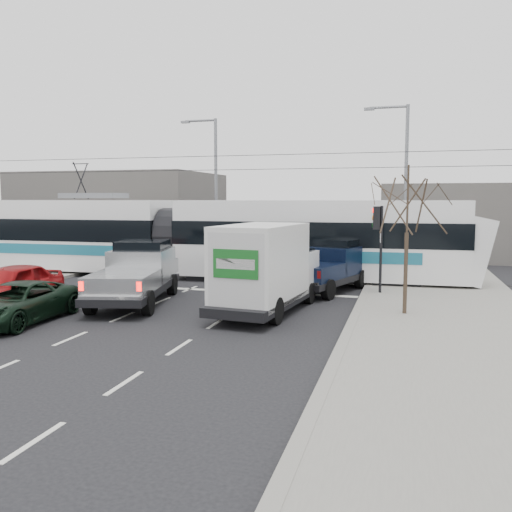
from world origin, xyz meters
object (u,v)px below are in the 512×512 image
(street_lamp_near, at_px, (402,179))
(box_truck, at_px, (267,269))
(bare_tree, at_px, (408,206))
(green_car, at_px, (17,303))
(red_car, at_px, (8,287))
(traffic_signal, at_px, (378,230))
(navy_pickup, at_px, (330,266))
(tram, at_px, (172,236))
(street_lamp_far, at_px, (213,182))
(silver_pickup, at_px, (138,272))

(street_lamp_near, relative_size, box_truck, 1.38)
(bare_tree, xyz_separation_m, green_car, (-12.17, -4.19, -3.13))
(red_car, bearing_deg, street_lamp_near, 43.18)
(traffic_signal, xyz_separation_m, navy_pickup, (-2.06, 0.75, -1.64))
(street_lamp_near, relative_size, tram, 0.31)
(street_lamp_far, distance_m, tram, 7.17)
(navy_pickup, distance_m, green_car, 12.69)
(traffic_signal, bearing_deg, green_car, -143.44)
(bare_tree, bearing_deg, traffic_signal, 105.76)
(street_lamp_near, bearing_deg, bare_tree, -88.58)
(navy_pickup, distance_m, red_car, 12.95)
(traffic_signal, height_order, street_lamp_far, street_lamp_far)
(bare_tree, relative_size, navy_pickup, 0.89)
(street_lamp_far, height_order, green_car, street_lamp_far)
(box_truck, bearing_deg, street_lamp_far, 123.34)
(street_lamp_far, relative_size, green_car, 1.90)
(silver_pickup, relative_size, green_car, 1.43)
(silver_pickup, relative_size, navy_pickup, 1.20)
(traffic_signal, distance_m, box_truck, 5.83)
(red_car, bearing_deg, navy_pickup, 31.34)
(box_truck, bearing_deg, bare_tree, 11.67)
(traffic_signal, relative_size, tram, 0.12)
(box_truck, distance_m, red_car, 9.46)
(bare_tree, height_order, silver_pickup, bare_tree)
(street_lamp_near, height_order, silver_pickup, street_lamp_near)
(tram, xyz_separation_m, box_truck, (6.98, -7.42, -0.54))
(street_lamp_far, bearing_deg, green_car, -91.25)
(street_lamp_near, distance_m, navy_pickup, 8.37)
(bare_tree, distance_m, street_lamp_near, 11.58)
(navy_pickup, bearing_deg, box_truck, -88.83)
(bare_tree, bearing_deg, red_car, -170.12)
(tram, height_order, box_truck, tram)
(street_lamp_far, bearing_deg, silver_pickup, -82.85)
(box_truck, height_order, red_car, box_truck)
(street_lamp_far, height_order, box_truck, street_lamp_far)
(navy_pickup, bearing_deg, bare_tree, -38.28)
(bare_tree, height_order, green_car, bare_tree)
(traffic_signal, distance_m, navy_pickup, 2.74)
(bare_tree, relative_size, box_truck, 0.77)
(street_lamp_far, height_order, navy_pickup, street_lamp_far)
(bare_tree, relative_size, red_car, 1.02)
(bare_tree, xyz_separation_m, navy_pickup, (-3.18, 4.75, -2.69))
(tram, bearing_deg, red_car, -104.34)
(green_car, bearing_deg, bare_tree, 16.51)
(tram, height_order, red_car, tram)
(tram, relative_size, green_car, 6.11)
(traffic_signal, relative_size, street_lamp_near, 0.40)
(bare_tree, distance_m, navy_pickup, 6.32)
(street_lamp_far, height_order, red_car, street_lamp_far)
(green_car, bearing_deg, traffic_signal, 34.07)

